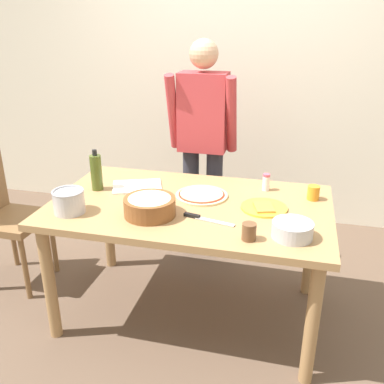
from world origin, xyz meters
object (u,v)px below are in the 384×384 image
at_px(olive_oil_bottle, 96,172).
at_px(salt_shaker, 266,182).
at_px(cup_orange, 313,193).
at_px(person_cook, 203,138).
at_px(popcorn_bowl, 150,205).
at_px(chef_knife, 203,218).
at_px(plate_with_slice, 264,208).
at_px(pizza_raw_on_board, 202,195).
at_px(cutting_board_white, 137,186).
at_px(steel_pot, 69,201).
at_px(dining_table, 190,217).
at_px(cup_small_brown, 249,232).
at_px(mixing_bowl_steel, 292,230).
at_px(chair_wooden_left, 2,210).

bearing_deg(olive_oil_bottle, salt_shaker, 13.22).
bearing_deg(cup_orange, person_cook, 146.00).
bearing_deg(popcorn_bowl, chef_knife, 3.02).
height_order(plate_with_slice, salt_shaker, salt_shaker).
bearing_deg(olive_oil_bottle, plate_with_slice, -2.39).
bearing_deg(pizza_raw_on_board, cutting_board_white, 174.43).
bearing_deg(steel_pot, chef_knife, 6.80).
distance_m(cup_orange, salt_shaker, 0.29).
xyz_separation_m(steel_pot, chef_knife, (0.73, 0.09, -0.06)).
distance_m(person_cook, popcorn_bowl, 0.97).
bearing_deg(dining_table, plate_with_slice, 3.51).
height_order(cup_small_brown, chef_knife, cup_small_brown).
bearing_deg(dining_table, salt_shaker, 37.14).
height_order(person_cook, cutting_board_white, person_cook).
bearing_deg(mixing_bowl_steel, salt_shaker, 107.00).
relative_size(popcorn_bowl, cup_orange, 3.29).
bearing_deg(cup_orange, steel_pot, -158.73).
xyz_separation_m(cup_orange, chef_knife, (-0.57, -0.42, -0.04)).
bearing_deg(popcorn_bowl, chair_wooden_left, 167.35).
bearing_deg(chair_wooden_left, cup_orange, 4.97).
xyz_separation_m(plate_with_slice, mixing_bowl_steel, (0.16, -0.30, 0.03)).
distance_m(person_cook, steel_pot, 1.16).
distance_m(chair_wooden_left, popcorn_bowl, 1.21).
height_order(plate_with_slice, steel_pot, steel_pot).
xyz_separation_m(pizza_raw_on_board, popcorn_bowl, (-0.21, -0.32, 0.05)).
relative_size(person_cook, plate_with_slice, 6.23).
bearing_deg(pizza_raw_on_board, salt_shaker, 27.69).
distance_m(cup_small_brown, salt_shaker, 0.66).
relative_size(steel_pot, salt_shaker, 1.64).
xyz_separation_m(person_cook, salt_shaker, (0.50, -0.45, -0.13)).
xyz_separation_m(mixing_bowl_steel, steel_pot, (-1.19, -0.00, 0.03)).
relative_size(plate_with_slice, salt_shaker, 2.45).
bearing_deg(cutting_board_white, steel_pot, -117.75).
distance_m(pizza_raw_on_board, steel_pot, 0.76).
distance_m(chair_wooden_left, mixing_bowl_steel, 1.95).
bearing_deg(popcorn_bowl, mixing_bowl_steel, -5.38).
bearing_deg(chef_knife, cutting_board_white, 145.24).
bearing_deg(olive_oil_bottle, person_cook, 53.27).
height_order(steel_pot, cup_orange, steel_pot).
bearing_deg(salt_shaker, popcorn_bowl, -138.42).
bearing_deg(person_cook, chair_wooden_left, -150.21).
distance_m(person_cook, plate_with_slice, 0.91).
xyz_separation_m(dining_table, cutting_board_white, (-0.38, 0.16, 0.10)).
distance_m(plate_with_slice, olive_oil_bottle, 1.04).
bearing_deg(cup_small_brown, chef_knife, 148.78).
xyz_separation_m(popcorn_bowl, cup_orange, (0.86, 0.43, -0.02)).
height_order(person_cook, cup_orange, person_cook).
xyz_separation_m(mixing_bowl_steel, olive_oil_bottle, (-1.19, 0.34, 0.07)).
bearing_deg(olive_oil_bottle, dining_table, -6.45).
relative_size(olive_oil_bottle, steel_pot, 1.48).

